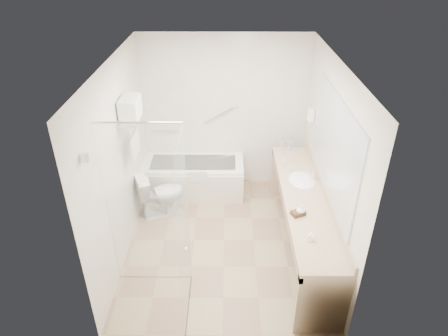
{
  "coord_description": "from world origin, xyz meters",
  "views": [
    {
      "loc": [
        0.03,
        -4.31,
        3.7
      ],
      "look_at": [
        0.0,
        0.3,
        1.0
      ],
      "focal_mm": 32.0,
      "sensor_mm": 36.0,
      "label": 1
    }
  ],
  "objects_px": {
    "toilet": "(161,194)",
    "water_bottle_left": "(282,145)",
    "vanity_counter": "(303,210)",
    "bathtub": "(194,177)",
    "amenity_basket": "(298,213)"
  },
  "relations": [
    {
      "from": "bathtub",
      "to": "water_bottle_left",
      "type": "height_order",
      "value": "water_bottle_left"
    },
    {
      "from": "toilet",
      "to": "amenity_basket",
      "type": "bearing_deg",
      "value": -147.35
    },
    {
      "from": "toilet",
      "to": "water_bottle_left",
      "type": "distance_m",
      "value": 1.98
    },
    {
      "from": "vanity_counter",
      "to": "toilet",
      "type": "xyz_separation_m",
      "value": [
        -1.97,
        0.79,
        -0.3
      ]
    },
    {
      "from": "bathtub",
      "to": "vanity_counter",
      "type": "relative_size",
      "value": 0.59
    },
    {
      "from": "amenity_basket",
      "to": "water_bottle_left",
      "type": "bearing_deg",
      "value": 89.98
    },
    {
      "from": "amenity_basket",
      "to": "bathtub",
      "type": "bearing_deg",
      "value": 127.89
    },
    {
      "from": "vanity_counter",
      "to": "toilet",
      "type": "height_order",
      "value": "vanity_counter"
    },
    {
      "from": "water_bottle_left",
      "to": "amenity_basket",
      "type": "bearing_deg",
      "value": -90.02
    },
    {
      "from": "bathtub",
      "to": "water_bottle_left",
      "type": "relative_size",
      "value": 7.62
    },
    {
      "from": "vanity_counter",
      "to": "water_bottle_left",
      "type": "relative_size",
      "value": 12.86
    },
    {
      "from": "bathtub",
      "to": "amenity_basket",
      "type": "bearing_deg",
      "value": -52.11
    },
    {
      "from": "bathtub",
      "to": "amenity_basket",
      "type": "relative_size",
      "value": 10.18
    },
    {
      "from": "bathtub",
      "to": "amenity_basket",
      "type": "distance_m",
      "value": 2.32
    },
    {
      "from": "vanity_counter",
      "to": "toilet",
      "type": "bearing_deg",
      "value": 158.19
    }
  ]
}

